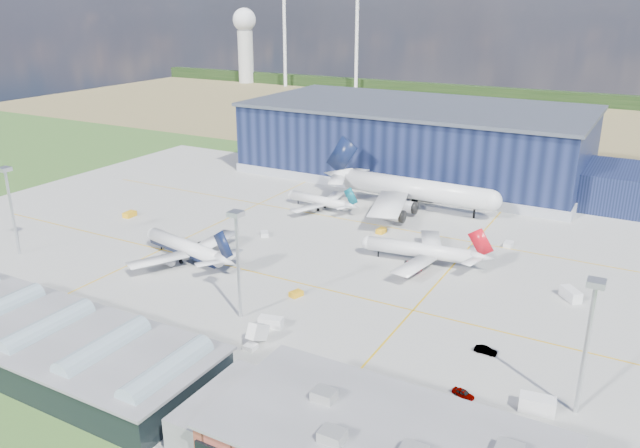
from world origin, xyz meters
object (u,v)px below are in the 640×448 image
at_px(light_mast_center, 237,248).
at_px(gse_tug_b, 296,294).
at_px(gse_van_b, 571,294).
at_px(gse_cart_b, 264,234).
at_px(gse_van_c, 537,404).
at_px(airliner_red, 419,243).
at_px(airstair, 258,336).
at_px(car_b, 486,350).
at_px(light_mast_east, 589,326).
at_px(gse_cart_a, 508,244).
at_px(gse_tug_c, 381,231).
at_px(airliner_regional, 319,196).
at_px(airliner_widebody, 417,178).
at_px(airliner_navy, 185,239).
at_px(hangar, 423,144).
at_px(car_a, 463,393).
at_px(gse_tug_a, 130,214).
at_px(gse_van_a, 271,322).
at_px(light_mast_west, 9,197).

bearing_deg(light_mast_center, gse_tug_b, 69.81).
distance_m(gse_van_b, gse_cart_b, 80.09).
bearing_deg(gse_van_b, gse_van_c, -128.52).
bearing_deg(airliner_red, gse_van_b, 168.85).
xyz_separation_m(airstair, car_b, (38.74, 17.42, -0.87)).
bearing_deg(light_mast_east, airliner_red, 134.06).
distance_m(airliner_red, airstair, 53.09).
bearing_deg(gse_van_c, gse_cart_a, 8.70).
bearing_deg(gse_tug_c, airstair, -82.11).
xyz_separation_m(light_mast_east, airliner_regional, (-85.56, 70.00, -11.10)).
distance_m(light_mast_east, gse_van_c, 15.36).
bearing_deg(airliner_regional, airliner_widebody, -143.76).
bearing_deg(airliner_navy, hangar, -89.82).
bearing_deg(airliner_red, car_a, 111.41).
bearing_deg(gse_van_c, light_mast_center, 79.37).
bearing_deg(gse_tug_c, gse_cart_b, -142.07).
xyz_separation_m(hangar, gse_van_b, (65.25, -83.10, -10.40)).
height_order(gse_cart_a, gse_tug_c, gse_tug_c).
bearing_deg(gse_tug_a, airliner_regional, 33.85).
distance_m(gse_van_a, car_a, 40.75).
bearing_deg(gse_tug_c, airliner_navy, -125.66).
height_order(gse_cart_b, gse_van_c, gse_van_c).
xyz_separation_m(light_mast_west, car_b, (117.85, 10.52, -14.76)).
distance_m(light_mast_west, gse_van_a, 79.03).
xyz_separation_m(light_mast_center, airliner_widebody, (5.54, 85.00, -5.62)).
bearing_deg(light_mast_center, light_mast_east, 0.00).
bearing_deg(hangar, airliner_regional, -103.71).
xyz_separation_m(gse_van_c, car_b, (-11.72, 13.28, -0.66)).
distance_m(light_mast_east, airliner_red, 62.68).
bearing_deg(gse_tug_c, gse_van_c, -44.34).
bearing_deg(light_mast_west, gse_van_a, -0.29).
relative_size(gse_tug_a, car_b, 0.95).
relative_size(light_mast_center, gse_tug_b, 8.07).
bearing_deg(gse_van_b, car_a, -142.44).
height_order(gse_van_a, gse_cart_a, gse_van_a).
bearing_deg(gse_tug_a, airliner_navy, -28.15).
bearing_deg(airliner_navy, airliner_regional, -87.97).
distance_m(airliner_regional, gse_van_b, 83.61).
height_order(gse_tug_a, car_b, gse_tug_a).
height_order(gse_van_a, gse_cart_b, gse_van_a).
bearing_deg(light_mast_center, gse_tug_a, 152.04).
distance_m(light_mast_west, airliner_widebody, 113.85).
bearing_deg(light_mast_west, light_mast_east, 0.00).
height_order(light_mast_east, gse_cart_a, light_mast_east).
bearing_deg(light_mast_center, airliner_red, 63.71).
relative_size(light_mast_east, airstair, 4.78).
bearing_deg(gse_van_c, airliner_widebody, 23.64).
relative_size(light_mast_west, airliner_red, 0.69).
xyz_separation_m(light_mast_east, gse_tug_a, (-131.85, 35.48, -14.63)).
height_order(gse_cart_a, gse_cart_b, gse_cart_a).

